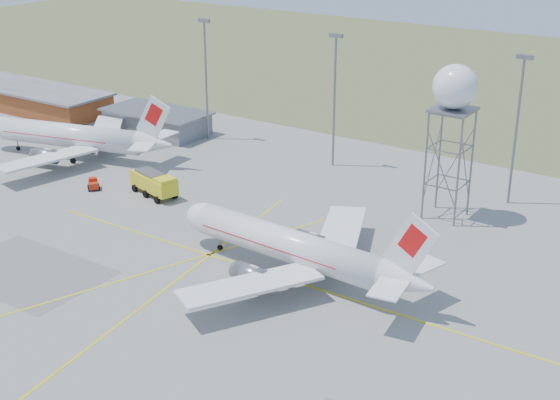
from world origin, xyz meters
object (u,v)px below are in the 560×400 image
Objects in this scene: airliner_far at (73,137)px; radar_tower at (451,134)px; airliner_main at (293,247)px; baggage_tug at (93,185)px; fire_truck at (155,185)px.

radar_tower is (58.92, 10.51, 7.86)m from airliner_far.
baggage_tug is (-38.52, 6.47, -2.84)m from airliner_main.
radar_tower is at bearing -102.57° from airliner_main.
airliner_main is 39.17m from baggage_tug.
airliner_far is 13.09× the size of baggage_tug.
fire_truck is at bearing -156.90° from radar_tower.
airliner_main is 27.57m from radar_tower.
radar_tower reaches higher than airliner_far.
fire_truck is 3.46× the size of baggage_tug.
baggage_tug is (13.06, -8.39, -2.89)m from airliner_far.
airliner_main is 31.08m from fire_truck.
radar_tower is 50.75m from baggage_tug.
airliner_far is at bearing -177.69° from fire_truck.
airliner_main is 1.64× the size of radar_tower.
radar_tower is at bearing 61.21° from baggage_tug.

